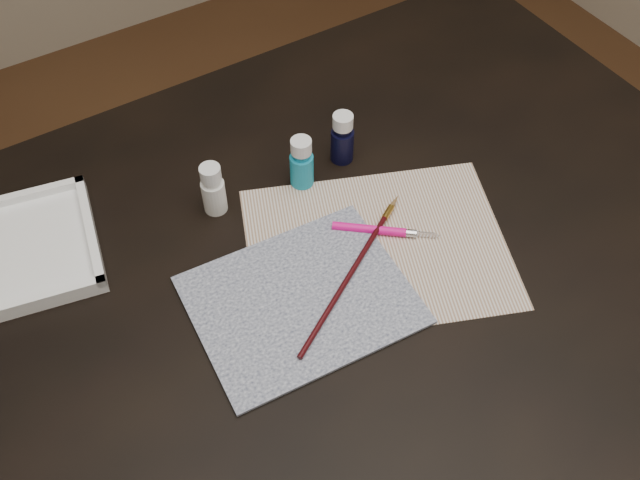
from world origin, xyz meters
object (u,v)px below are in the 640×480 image
paint_bottle_cyan (302,162)px  paint_bottle_navy (342,138)px  paint_bottle_white (213,189)px  canvas (301,300)px  palette_tray (21,250)px  paper (377,247)px

paint_bottle_cyan → paint_bottle_navy: 0.08m
paint_bottle_white → paint_bottle_cyan: 0.13m
canvas → paint_bottle_navy: size_ratio=3.26×
canvas → paint_bottle_navy: bearing=46.0°
paint_bottle_cyan → paint_bottle_white: bearing=170.7°
paint_bottle_white → palette_tray: size_ratio=0.41×
canvas → palette_tray: palette_tray is taller
paint_bottle_white → paint_bottle_navy: paint_bottle_navy is taller
paper → paint_bottle_cyan: (-0.03, 0.16, 0.04)m
paint_bottle_cyan → canvas: bearing=-121.1°
paper → canvas: 0.14m
paper → canvas: bearing=-170.8°
paper → palette_tray: palette_tray is taller
paper → paint_bottle_navy: size_ratio=4.18×
paint_bottle_white → palette_tray: (-0.27, 0.06, -0.03)m
canvas → paint_bottle_cyan: (0.11, 0.18, 0.04)m
paint_bottle_white → paint_bottle_cyan: bearing=-9.3°
canvas → paint_bottle_white: bearing=96.2°
palette_tray → paper: bearing=-29.9°
paint_bottle_white → palette_tray: 0.27m
paper → paint_bottle_white: paint_bottle_white is taller
palette_tray → paint_bottle_navy: bearing=-8.4°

